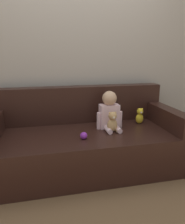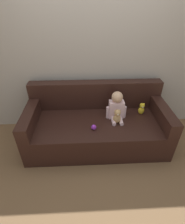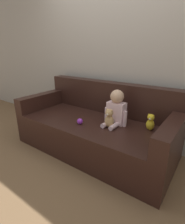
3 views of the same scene
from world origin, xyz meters
name	(u,v)px [view 1 (image 1 of 3)]	position (x,y,z in m)	size (l,w,h in m)	color
ground_plane	(86,167)	(0.00, 0.00, 0.00)	(12.00, 12.00, 0.00)	brown
wall_back	(76,53)	(0.00, 0.57, 1.30)	(8.00, 0.05, 2.60)	#ADA89E
couch	(85,141)	(0.00, 0.06, 0.31)	(2.12, 0.97, 0.90)	black
person_baby	(110,112)	(0.30, 0.06, 0.64)	(0.31, 0.32, 0.44)	silver
teddy_bear_brown	(112,123)	(0.29, -0.08, 0.55)	(0.14, 0.11, 0.24)	tan
plush_toy_side	(140,116)	(0.71, 0.13, 0.54)	(0.10, 0.09, 0.20)	yellow
toy_ball	(84,136)	(-0.06, -0.21, 0.48)	(0.07, 0.07, 0.07)	purple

